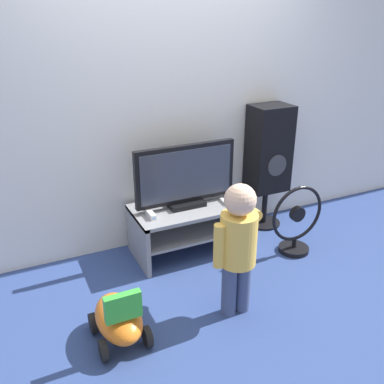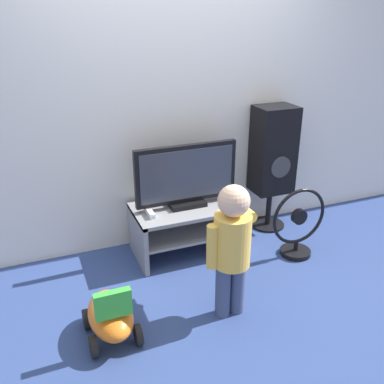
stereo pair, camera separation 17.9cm
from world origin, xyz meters
The scene contains 10 objects.
ground_plane centered at (0.00, 0.00, 0.00)m, with size 16.00×16.00×0.00m, color navy.
wall_back centered at (0.00, 0.59, 1.30)m, with size 10.00×0.06×2.60m.
tv_stand centered at (0.00, 0.26, 0.28)m, with size 0.91×0.51×0.42m.
television centered at (0.00, 0.28, 0.68)m, with size 0.86×0.20×0.53m.
game_console centered at (-0.34, 0.22, 0.45)m, with size 0.04×0.19×0.04m.
remote_primary centered at (0.32, 0.18, 0.44)m, with size 0.04×0.13×0.03m.
child centered at (-0.03, -0.61, 0.56)m, with size 0.36×0.53×0.95m.
speaker_tower centered at (0.89, 0.40, 0.74)m, with size 0.36×0.32×1.16m.
floor_fan centered at (0.84, -0.15, 0.27)m, with size 0.50×0.26×0.61m.
ride_on_toy centered at (-0.84, -0.56, 0.16)m, with size 0.32×0.49×0.43m.
Camera 1 is at (-1.33, -2.69, 1.95)m, focal length 40.00 mm.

